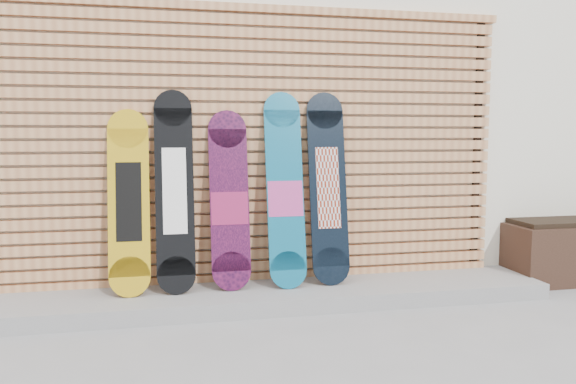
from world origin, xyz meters
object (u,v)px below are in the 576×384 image
snowboard_0 (129,202)px  snowboard_3 (285,190)px  snowboard_4 (328,188)px  planter_box (574,250)px  snowboard_2 (229,201)px  snowboard_1 (175,191)px

snowboard_0 → snowboard_3: (1.17, -0.01, 0.06)m
snowboard_3 → snowboard_4: (0.35, 0.02, 0.01)m
planter_box → snowboard_4: snowboard_4 is taller
planter_box → snowboard_4: size_ratio=0.81×
planter_box → snowboard_2: (-3.05, -0.01, 0.52)m
snowboard_1 → snowboard_3: 0.84m
snowboard_2 → snowboard_4: snowboard_4 is taller
snowboard_2 → snowboard_4: bearing=-0.0°
snowboard_1 → snowboard_3: size_ratio=1.00×
planter_box → snowboard_2: 3.10m
snowboard_2 → snowboard_4: (0.78, -0.00, 0.08)m
snowboard_0 → snowboard_1: size_ratio=0.90×
snowboard_2 → snowboard_3: bearing=-2.4°
planter_box → snowboard_3: 2.69m
snowboard_2 → snowboard_1: bearing=-179.0°
planter_box → snowboard_3: (-2.62, -0.02, 0.59)m
snowboard_3 → snowboard_4: 0.35m
snowboard_0 → snowboard_1: bearing=0.0°
snowboard_2 → snowboard_3: size_ratio=0.90×
snowboard_1 → snowboard_3: (0.84, -0.01, -0.01)m
snowboard_0 → planter_box: bearing=0.2°
snowboard_2 → snowboard_3: (0.43, -0.02, 0.07)m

